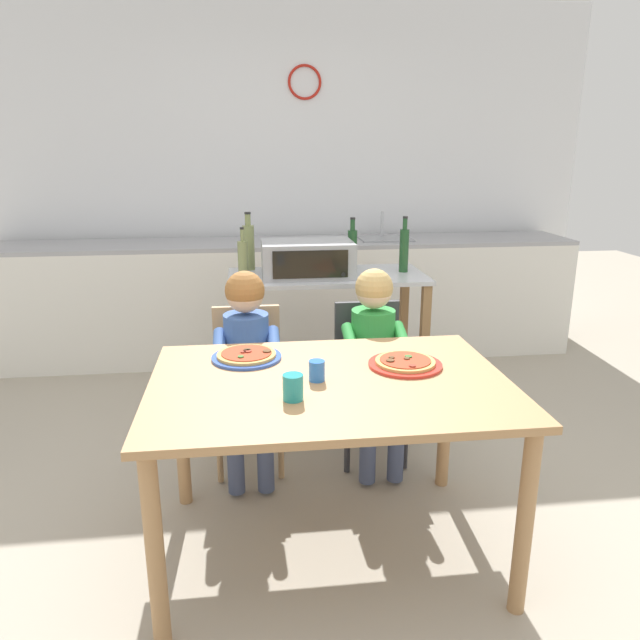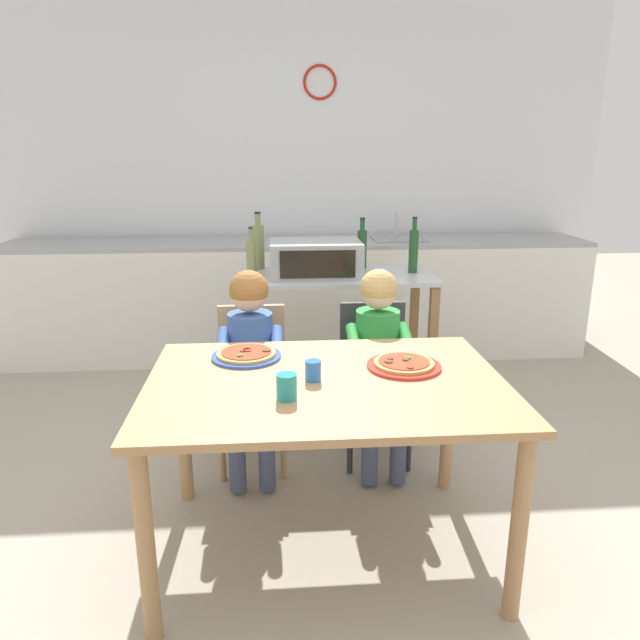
# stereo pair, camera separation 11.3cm
# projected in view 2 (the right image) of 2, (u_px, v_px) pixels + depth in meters

# --- Properties ---
(ground_plane) EXTENTS (11.22, 11.22, 0.00)m
(ground_plane) POSITION_uv_depth(u_px,v_px,m) (309.00, 426.00, 3.54)
(ground_plane) COLOR #A89E8C
(back_wall_tiled) EXTENTS (4.95, 0.14, 2.70)m
(back_wall_tiled) POSITION_uv_depth(u_px,v_px,m) (296.00, 179.00, 4.83)
(back_wall_tiled) COLOR silver
(back_wall_tiled) RESTS_ON ground
(kitchen_counter) EXTENTS (4.46, 0.60, 1.11)m
(kitchen_counter) POSITION_uv_depth(u_px,v_px,m) (299.00, 298.00, 4.69)
(kitchen_counter) COLOR silver
(kitchen_counter) RESTS_ON ground
(kitchen_island_cart) EXTENTS (1.17, 0.55, 0.87)m
(kitchen_island_cart) POSITION_uv_depth(u_px,v_px,m) (335.00, 321.00, 3.61)
(kitchen_island_cart) COLOR #B7BABF
(kitchen_island_cart) RESTS_ON ground
(toaster_oven) EXTENTS (0.53, 0.36, 0.20)m
(toaster_oven) POSITION_uv_depth(u_px,v_px,m) (316.00, 259.00, 3.47)
(toaster_oven) COLOR #999BA0
(toaster_oven) RESTS_ON kitchen_island_cart
(bottle_tall_green_wine) EXTENTS (0.06, 0.06, 0.31)m
(bottle_tall_green_wine) POSITION_uv_depth(u_px,v_px,m) (362.00, 247.00, 3.69)
(bottle_tall_green_wine) COLOR #1E4723
(bottle_tall_green_wine) RESTS_ON kitchen_island_cart
(bottle_brown_beer) EXTENTS (0.07, 0.07, 0.35)m
(bottle_brown_beer) POSITION_uv_depth(u_px,v_px,m) (258.00, 245.00, 3.66)
(bottle_brown_beer) COLOR olive
(bottle_brown_beer) RESTS_ON kitchen_island_cart
(bottle_squat_spirits) EXTENTS (0.06, 0.06, 0.29)m
(bottle_squat_spirits) POSITION_uv_depth(u_px,v_px,m) (251.00, 258.00, 3.44)
(bottle_squat_spirits) COLOR olive
(bottle_squat_spirits) RESTS_ON kitchen_island_cart
(bottle_clear_vinegar) EXTENTS (0.06, 0.06, 0.33)m
(bottle_clear_vinegar) POSITION_uv_depth(u_px,v_px,m) (414.00, 250.00, 3.55)
(bottle_clear_vinegar) COLOR #1E4723
(bottle_clear_vinegar) RESTS_ON kitchen_island_cart
(dining_table) EXTENTS (1.36, 0.96, 0.75)m
(dining_table) POSITION_uv_depth(u_px,v_px,m) (326.00, 403.00, 2.28)
(dining_table) COLOR #AD7F51
(dining_table) RESTS_ON ground
(dining_chair_left) EXTENTS (0.36, 0.36, 0.81)m
(dining_chair_left) POSITION_uv_depth(u_px,v_px,m) (252.00, 374.00, 3.05)
(dining_chair_left) COLOR tan
(dining_chair_left) RESTS_ON ground
(dining_chair_right) EXTENTS (0.36, 0.36, 0.81)m
(dining_chair_right) POSITION_uv_depth(u_px,v_px,m) (374.00, 370.00, 3.11)
(dining_chair_right) COLOR #333338
(dining_chair_right) RESTS_ON ground
(child_in_blue_striped_shirt) EXTENTS (0.32, 0.42, 1.01)m
(child_in_blue_striped_shirt) POSITION_uv_depth(u_px,v_px,m) (250.00, 349.00, 2.88)
(child_in_blue_striped_shirt) COLOR #424C6B
(child_in_blue_striped_shirt) RESTS_ON ground
(child_in_green_shirt) EXTENTS (0.32, 0.42, 1.01)m
(child_in_green_shirt) POSITION_uv_depth(u_px,v_px,m) (379.00, 346.00, 2.94)
(child_in_green_shirt) COLOR #424C6B
(child_in_green_shirt) RESTS_ON ground
(pizza_plate_blue_rimmed) EXTENTS (0.29, 0.29, 0.03)m
(pizza_plate_blue_rimmed) POSITION_uv_depth(u_px,v_px,m) (246.00, 355.00, 2.49)
(pizza_plate_blue_rimmed) COLOR #3356B7
(pizza_plate_blue_rimmed) RESTS_ON dining_table
(pizza_plate_red_rimmed) EXTENTS (0.30, 0.30, 0.03)m
(pizza_plate_red_rimmed) POSITION_uv_depth(u_px,v_px,m) (404.00, 364.00, 2.38)
(pizza_plate_red_rimmed) COLOR red
(pizza_plate_red_rimmed) RESTS_ON dining_table
(drinking_cup_teal) EXTENTS (0.07, 0.07, 0.09)m
(drinking_cup_teal) POSITION_uv_depth(u_px,v_px,m) (287.00, 387.00, 2.07)
(drinking_cup_teal) COLOR teal
(drinking_cup_teal) RESTS_ON dining_table
(drinking_cup_blue) EXTENTS (0.06, 0.06, 0.08)m
(drinking_cup_blue) POSITION_uv_depth(u_px,v_px,m) (313.00, 371.00, 2.24)
(drinking_cup_blue) COLOR blue
(drinking_cup_blue) RESTS_ON dining_table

